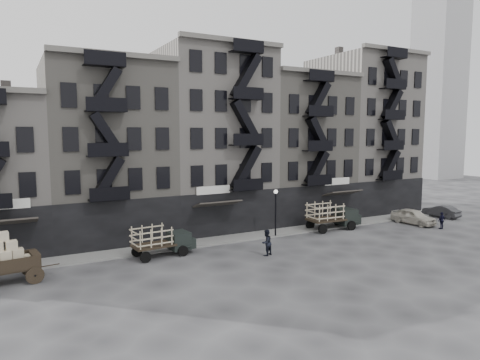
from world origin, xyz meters
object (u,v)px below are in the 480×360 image
wagon (5,255)px  car_east (413,216)px  policeman (442,221)px  stake_truck_east (333,214)px  car_far (441,211)px  pedestrian_mid (266,243)px  stake_truck_west (162,239)px

wagon → car_east: wagon is taller
policeman → stake_truck_east: bearing=-28.1°
car_far → pedestrian_mid: (-24.85, -3.48, 0.35)m
stake_truck_west → pedestrian_mid: size_ratio=2.43×
stake_truck_east → car_east: (8.96, -1.93, -0.76)m
stake_truck_east → car_far: 14.71m
wagon → car_east: size_ratio=0.89×
car_far → policeman: 6.48m
wagon → stake_truck_west: wagon is taller
pedestrian_mid → car_east: bearing=166.7°
stake_truck_west → policeman: stake_truck_west is taller
car_far → stake_truck_east: bearing=-9.3°
pedestrian_mid → policeman: (19.68, -0.41, -0.17)m
wagon → stake_truck_west: bearing=-0.5°
stake_truck_east → car_far: (14.66, -0.91, -0.88)m
wagon → stake_truck_east: (27.56, 2.04, -0.30)m
stake_truck_east → car_east: bearing=-9.1°
car_east → pedestrian_mid: 19.31m
wagon → policeman: wagon is taller
wagon → pedestrian_mid: size_ratio=2.01×
wagon → stake_truck_east: 27.64m
wagon → stake_truck_east: bearing=-3.0°
car_far → wagon: bearing=-4.2°
stake_truck_west → stake_truck_east: (17.21, 0.81, 0.18)m
pedestrian_mid → policeman: bearing=158.2°
stake_truck_east → car_east: 9.19m
stake_truck_east → car_east: stake_truck_east is taller
stake_truck_east → policeman: (9.48, -4.80, -0.70)m
car_east → pedestrian_mid: pedestrian_mid is taller
car_far → policeman: bearing=31.2°
stake_truck_west → car_far: (31.87, -0.11, -0.70)m
wagon → stake_truck_west: 10.43m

